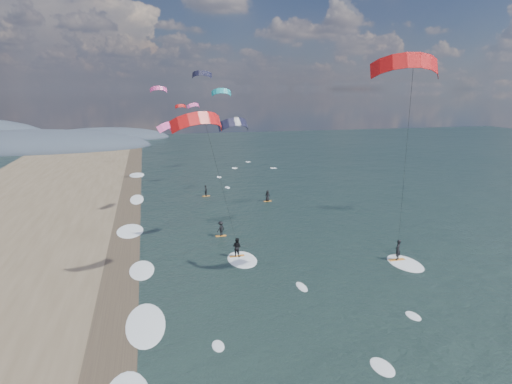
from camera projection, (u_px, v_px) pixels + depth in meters
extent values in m
plane|color=black|center=(324.00, 355.00, 24.79)|extent=(260.00, 260.00, 0.00)
cube|color=#382D23|center=(118.00, 300.00, 31.30)|extent=(3.00, 240.00, 0.00)
ellipsoid|color=#3D4756|center=(23.00, 149.00, 109.27)|extent=(64.00, 24.00, 10.00)
ellipsoid|color=#3D4756|center=(104.00, 139.00, 132.45)|extent=(40.00, 18.00, 7.00)
cube|color=orange|center=(397.00, 260.00, 38.53)|extent=(1.53, 0.46, 0.07)
imported|color=black|center=(398.00, 250.00, 38.30)|extent=(0.81, 0.80, 1.89)
ellipsoid|color=white|center=(405.00, 263.00, 37.85)|extent=(2.60, 4.20, 0.12)
cylinder|color=black|center=(405.00, 168.00, 33.10)|extent=(0.02, 0.02, 17.17)
cube|color=orange|center=(237.00, 256.00, 39.37)|extent=(1.38, 0.43, 0.06)
imported|color=black|center=(237.00, 247.00, 39.16)|extent=(1.08, 1.06, 1.75)
ellipsoid|color=white|center=(242.00, 259.00, 38.70)|extent=(2.60, 4.20, 0.12)
cylinder|color=black|center=(223.00, 189.00, 34.44)|extent=(0.02, 0.02, 13.67)
cube|color=orange|center=(221.00, 236.00, 44.85)|extent=(1.10, 0.35, 0.05)
imported|color=black|center=(221.00, 229.00, 44.66)|extent=(1.16, 1.08, 1.57)
cube|color=orange|center=(268.00, 201.00, 58.79)|extent=(1.10, 0.35, 0.05)
imported|color=black|center=(268.00, 196.00, 58.61)|extent=(0.87, 0.80, 1.49)
cube|color=orange|center=(206.00, 196.00, 61.60)|extent=(1.10, 0.35, 0.05)
imported|color=black|center=(206.00, 191.00, 61.41)|extent=(0.52, 0.65, 1.56)
ellipsoid|color=white|center=(133.00, 326.00, 27.83)|extent=(2.40, 5.40, 0.11)
ellipsoid|color=white|center=(136.00, 271.00, 36.30)|extent=(2.40, 5.40, 0.11)
ellipsoid|color=white|center=(137.00, 230.00, 46.66)|extent=(2.40, 5.40, 0.11)
ellipsoid|color=white|center=(139.00, 199.00, 59.84)|extent=(2.40, 5.40, 0.11)
ellipsoid|color=white|center=(140.00, 175.00, 76.79)|extent=(2.40, 5.40, 0.11)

